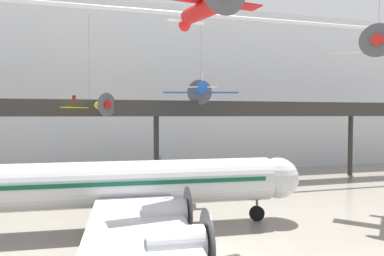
{
  "coord_description": "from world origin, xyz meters",
  "views": [
    {
      "loc": [
        -6.97,
        -21.19,
        9.27
      ],
      "look_at": [
        0.38,
        6.52,
        8.17
      ],
      "focal_mm": 32.0,
      "sensor_mm": 36.0,
      "label": 1
    }
  ],
  "objects_px": {
    "suspended_plane_yellow_lowwing": "(90,105)",
    "suspended_plane_silver_racer": "(378,47)",
    "suspended_plane_blue_trainer": "(201,89)",
    "suspended_plane_red_highwing": "(203,9)",
    "airliner_silver_main": "(122,185)"
  },
  "relations": [
    {
      "from": "suspended_plane_yellow_lowwing",
      "to": "suspended_plane_silver_racer",
      "type": "relative_size",
      "value": 1.69
    },
    {
      "from": "suspended_plane_red_highwing",
      "to": "suspended_plane_blue_trainer",
      "type": "bearing_deg",
      "value": 156.48
    },
    {
      "from": "suspended_plane_blue_trainer",
      "to": "airliner_silver_main",
      "type": "bearing_deg",
      "value": 151.54
    },
    {
      "from": "suspended_plane_blue_trainer",
      "to": "suspended_plane_silver_racer",
      "type": "distance_m",
      "value": 18.74
    },
    {
      "from": "suspended_plane_yellow_lowwing",
      "to": "suspended_plane_silver_racer",
      "type": "height_order",
      "value": "suspended_plane_silver_racer"
    },
    {
      "from": "airliner_silver_main",
      "to": "suspended_plane_red_highwing",
      "type": "height_order",
      "value": "suspended_plane_red_highwing"
    },
    {
      "from": "suspended_plane_yellow_lowwing",
      "to": "suspended_plane_silver_racer",
      "type": "distance_m",
      "value": 32.01
    },
    {
      "from": "airliner_silver_main",
      "to": "suspended_plane_red_highwing",
      "type": "bearing_deg",
      "value": -21.17
    },
    {
      "from": "suspended_plane_blue_trainer",
      "to": "suspended_plane_silver_racer",
      "type": "height_order",
      "value": "suspended_plane_silver_racer"
    },
    {
      "from": "airliner_silver_main",
      "to": "suspended_plane_silver_racer",
      "type": "relative_size",
      "value": 4.84
    },
    {
      "from": "airliner_silver_main",
      "to": "suspended_plane_silver_racer",
      "type": "xyz_separation_m",
      "value": [
        24.17,
        -0.62,
        12.12
      ]
    },
    {
      "from": "suspended_plane_yellow_lowwing",
      "to": "suspended_plane_silver_racer",
      "type": "bearing_deg",
      "value": 16.25
    },
    {
      "from": "suspended_plane_red_highwing",
      "to": "suspended_plane_silver_racer",
      "type": "distance_m",
      "value": 18.38
    },
    {
      "from": "suspended_plane_yellow_lowwing",
      "to": "suspended_plane_red_highwing",
      "type": "bearing_deg",
      "value": -17.04
    },
    {
      "from": "suspended_plane_blue_trainer",
      "to": "suspended_plane_silver_racer",
      "type": "xyz_separation_m",
      "value": [
        14.3,
        -11.6,
        3.49
      ]
    }
  ]
}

